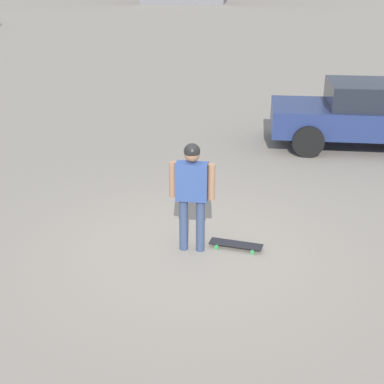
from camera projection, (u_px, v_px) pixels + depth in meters
name	position (u px, v px, depth m)	size (l,w,h in m)	color
ground_plane	(192.00, 249.00, 7.57)	(220.00, 220.00, 0.00)	gray
person	(192.00, 186.00, 7.21)	(0.63, 0.23, 1.57)	#38476B
skateboard	(236.00, 244.00, 7.59)	(0.78, 0.36, 0.07)	#232328
car_parked_near	(365.00, 114.00, 11.87)	(4.08, 2.10, 1.45)	navy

